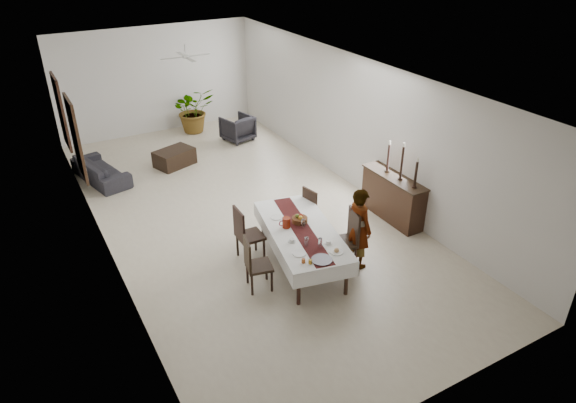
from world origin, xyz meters
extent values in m
cube|color=beige|center=(0.00, 0.00, 0.00)|extent=(6.00, 12.00, 0.00)
cube|color=white|center=(0.00, 0.00, 3.20)|extent=(6.00, 12.00, 0.02)
cube|color=silver|center=(0.00, 6.00, 1.60)|extent=(6.00, 0.02, 3.20)
cube|color=silver|center=(0.00, -6.00, 1.60)|extent=(6.00, 0.02, 3.20)
cube|color=silver|center=(-3.00, 0.00, 1.60)|extent=(0.02, 12.00, 3.20)
cube|color=silver|center=(3.00, 0.00, 1.60)|extent=(0.02, 12.00, 3.20)
cube|color=black|center=(0.14, -2.35, 0.73)|extent=(1.48, 2.57, 0.05)
cylinder|color=black|center=(-0.52, -3.38, 0.35)|extent=(0.08, 0.08, 0.70)
cylinder|color=black|center=(0.34, -3.56, 0.35)|extent=(0.08, 0.08, 0.70)
cylinder|color=black|center=(-0.05, -1.14, 0.35)|extent=(0.08, 0.08, 0.70)
cylinder|color=black|center=(0.81, -1.32, 0.35)|extent=(0.08, 0.08, 0.70)
cube|color=white|center=(0.14, -2.35, 0.76)|extent=(1.69, 2.78, 0.01)
cube|color=white|center=(-0.43, -2.23, 0.61)|extent=(0.54, 2.54, 0.30)
cube|color=white|center=(0.72, -2.47, 0.61)|extent=(0.54, 2.54, 0.30)
cube|color=white|center=(-0.12, -3.61, 0.61)|extent=(1.16, 0.25, 0.30)
cube|color=silver|center=(0.41, -1.08, 0.61)|extent=(1.16, 0.25, 0.30)
cube|color=#511717|center=(0.14, -2.35, 0.77)|extent=(0.86, 2.53, 0.00)
cylinder|color=maroon|center=(-0.07, -2.15, 0.87)|extent=(0.18, 0.18, 0.20)
torus|color=maroon|center=(-0.15, -2.13, 0.87)|extent=(0.12, 0.04, 0.12)
cylinder|color=silver|center=(0.13, -3.01, 0.85)|extent=(0.07, 0.07, 0.17)
cylinder|color=silver|center=(-0.07, -2.87, 0.85)|extent=(0.07, 0.07, 0.17)
cylinder|color=silver|center=(0.20, -2.31, 0.85)|extent=(0.07, 0.07, 0.17)
cylinder|color=white|center=(0.32, -3.00, 0.80)|extent=(0.09, 0.09, 0.06)
cylinder|color=white|center=(0.32, -3.00, 0.77)|extent=(0.15, 0.15, 0.01)
cylinder|color=silver|center=(-0.22, -2.63, 0.80)|extent=(0.09, 0.09, 0.06)
cylinder|color=silver|center=(-0.22, -2.63, 0.77)|extent=(0.15, 0.15, 0.01)
cylinder|color=silver|center=(0.28, -3.30, 0.77)|extent=(0.24, 0.24, 0.02)
sphere|color=tan|center=(0.28, -3.30, 0.80)|extent=(0.09, 0.09, 0.09)
cylinder|color=white|center=(-0.31, -3.03, 0.77)|extent=(0.24, 0.24, 0.02)
cylinder|color=white|center=(-0.06, -1.74, 0.77)|extent=(0.24, 0.24, 0.02)
cylinder|color=#3F3E43|center=(-0.07, -3.38, 0.78)|extent=(0.36, 0.36, 0.02)
cylinder|color=#9A6B16|center=(-0.29, -3.37, 0.80)|extent=(0.06, 0.06, 0.08)
cylinder|color=#944315|center=(-0.38, -3.29, 0.80)|extent=(0.06, 0.06, 0.08)
cylinder|color=brown|center=(0.24, -2.11, 0.82)|extent=(0.30, 0.30, 0.10)
sphere|color=#9B1E0F|center=(0.28, -2.10, 0.89)|extent=(0.09, 0.09, 0.09)
sphere|color=#577021|center=(0.21, -2.08, 0.89)|extent=(0.08, 0.08, 0.08)
sphere|color=gold|center=(0.23, -2.16, 0.89)|extent=(0.08, 0.08, 0.08)
cube|color=black|center=(0.77, -2.79, 0.51)|extent=(0.59, 0.59, 0.06)
cylinder|color=black|center=(0.92, -3.03, 0.24)|extent=(0.06, 0.06, 0.49)
cylinder|color=black|center=(1.01, -2.64, 0.24)|extent=(0.06, 0.06, 0.49)
cylinder|color=black|center=(0.53, -2.94, 0.24)|extent=(0.06, 0.06, 0.49)
cylinder|color=black|center=(0.62, -2.55, 0.24)|extent=(0.06, 0.06, 0.49)
cube|color=black|center=(0.99, -2.84, 0.85)|extent=(0.16, 0.49, 0.63)
cube|color=black|center=(0.68, -1.49, 0.45)|extent=(0.50, 0.50, 0.05)
cylinder|color=black|center=(0.89, -1.63, 0.21)|extent=(0.05, 0.05, 0.42)
cylinder|color=black|center=(0.82, -1.29, 0.21)|extent=(0.05, 0.05, 0.42)
cylinder|color=black|center=(0.54, -1.70, 0.21)|extent=(0.05, 0.05, 0.42)
cylinder|color=black|center=(0.48, -1.35, 0.21)|extent=(0.05, 0.05, 0.42)
cube|color=black|center=(0.87, -1.46, 0.74)|extent=(0.12, 0.43, 0.54)
cube|color=black|center=(-0.89, -2.63, 0.46)|extent=(0.52, 0.52, 0.05)
cylinder|color=black|center=(-1.03, -2.41, 0.22)|extent=(0.05, 0.05, 0.43)
cylinder|color=black|center=(-1.11, -2.76, 0.22)|extent=(0.05, 0.05, 0.43)
cylinder|color=black|center=(-0.68, -2.49, 0.22)|extent=(0.05, 0.05, 0.43)
cylinder|color=black|center=(-0.76, -2.84, 0.22)|extent=(0.05, 0.05, 0.43)
cube|color=black|center=(-1.09, -2.58, 0.76)|extent=(0.13, 0.44, 0.56)
cube|color=black|center=(-0.63, -1.72, 0.50)|extent=(0.49, 0.49, 0.05)
cylinder|color=black|center=(-0.82, -1.52, 0.24)|extent=(0.05, 0.05, 0.47)
cylinder|color=black|center=(-0.83, -1.91, 0.24)|extent=(0.05, 0.05, 0.47)
cylinder|color=black|center=(-0.42, -1.53, 0.24)|extent=(0.05, 0.05, 0.47)
cylinder|color=black|center=(-0.44, -1.92, 0.24)|extent=(0.05, 0.05, 0.47)
cube|color=black|center=(-0.84, -1.71, 0.83)|extent=(0.06, 0.48, 0.61)
imported|color=gray|center=(1.07, -2.90, 0.81)|extent=(0.42, 0.61, 1.62)
cube|color=black|center=(2.78, -1.85, 0.49)|extent=(0.44, 1.64, 0.99)
cube|color=black|center=(2.78, -1.85, 1.00)|extent=(0.48, 1.71, 0.03)
cylinder|color=black|center=(2.78, -2.45, 1.03)|extent=(0.11, 0.11, 0.03)
cylinder|color=black|center=(2.78, -2.45, 1.32)|extent=(0.05, 0.05, 0.55)
cylinder|color=beige|center=(2.78, -2.45, 1.64)|extent=(0.04, 0.04, 0.09)
cylinder|color=black|center=(2.78, -2.01, 1.03)|extent=(0.11, 0.11, 0.03)
cylinder|color=black|center=(2.78, -2.01, 1.41)|extent=(0.05, 0.05, 0.71)
cylinder|color=white|center=(2.78, -2.01, 1.81)|extent=(0.04, 0.04, 0.09)
cylinder|color=black|center=(2.78, -1.58, 1.03)|extent=(0.11, 0.11, 0.03)
cylinder|color=black|center=(2.78, -1.58, 1.35)|extent=(0.05, 0.05, 0.60)
cylinder|color=white|center=(2.78, -1.58, 1.70)|extent=(0.04, 0.04, 0.09)
imported|color=#2B292E|center=(-2.43, 3.28, 0.28)|extent=(1.19, 2.06, 0.56)
imported|color=#252227|center=(1.75, 4.06, 0.38)|extent=(0.99, 1.01, 0.76)
cube|color=black|center=(-0.51, 3.23, 0.22)|extent=(1.17, 0.96, 0.44)
imported|color=#295120|center=(0.89, 5.41, 0.70)|extent=(1.27, 1.11, 1.40)
cube|color=black|center=(-2.96, 2.20, 1.60)|extent=(0.06, 1.05, 1.85)
cube|color=silver|center=(-2.92, 2.20, 1.60)|extent=(0.01, 0.90, 1.70)
cube|color=black|center=(-2.96, 4.30, 1.60)|extent=(0.06, 1.05, 1.85)
cube|color=silver|center=(-2.92, 4.30, 1.60)|extent=(0.01, 0.90, 1.70)
cylinder|color=silver|center=(0.00, 3.00, 3.10)|extent=(0.04, 0.04, 0.20)
cylinder|color=white|center=(0.00, 3.00, 2.90)|extent=(0.16, 0.16, 0.08)
cube|color=white|center=(0.00, 3.35, 2.90)|extent=(0.10, 0.55, 0.01)
cube|color=silver|center=(0.00, 2.65, 2.90)|extent=(0.10, 0.55, 0.01)
cube|color=silver|center=(0.35, 3.00, 2.90)|extent=(0.55, 0.10, 0.01)
cube|color=silver|center=(-0.35, 3.00, 2.90)|extent=(0.55, 0.10, 0.01)
camera|label=1|loc=(-4.11, -9.33, 5.83)|focal=32.00mm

